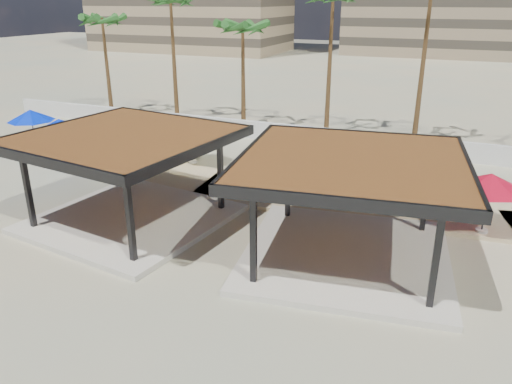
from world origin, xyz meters
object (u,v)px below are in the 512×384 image
pavilion_central (350,200)px  umbrella_c (490,182)px  pavilion_west (127,170)px  lounger_a (105,169)px  umbrella_a (31,115)px

pavilion_central → umbrella_c: (4.61, 3.94, -0.01)m
umbrella_c → pavilion_west: bearing=-162.7°
pavilion_west → umbrella_c: pavilion_west is taller
lounger_a → umbrella_c: bearing=-106.2°
pavilion_central → umbrella_c: bearing=32.6°
pavilion_central → pavilion_west: pavilion_central is taller
umbrella_a → lounger_a: 7.30m
umbrella_a → lounger_a: bearing=-15.5°
umbrella_a → umbrella_c: bearing=-4.3°
umbrella_a → umbrella_c: 25.66m
umbrella_a → lounger_a: umbrella_a is taller
pavilion_central → umbrella_a: size_ratio=2.88×
umbrella_c → lounger_a: size_ratio=1.33×
umbrella_a → pavilion_west: bearing=-28.0°
pavilion_central → lounger_a: 14.88m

